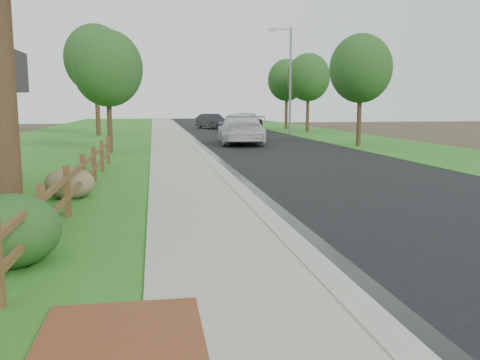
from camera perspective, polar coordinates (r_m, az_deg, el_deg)
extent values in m
plane|color=#3C3120|center=(6.19, 8.60, -13.70)|extent=(120.00, 120.00, 0.00)
cube|color=black|center=(41.01, -0.60, 5.24)|extent=(8.00, 90.00, 0.02)
cube|color=gray|center=(40.56, -6.49, 5.22)|extent=(0.40, 90.00, 0.12)
cube|color=black|center=(40.58, -6.00, 5.17)|extent=(0.50, 90.00, 0.00)
cube|color=#9D9A89|center=(40.51, -8.33, 5.16)|extent=(2.20, 90.00, 0.10)
cube|color=#24631C|center=(40.51, -11.03, 5.07)|extent=(1.60, 90.00, 0.06)
cube|color=#24631C|center=(40.96, -18.35, 4.82)|extent=(9.00, 90.00, 0.04)
cube|color=#24631C|center=(42.64, 8.64, 5.28)|extent=(6.00, 90.00, 0.04)
cube|color=brown|center=(4.99, -13.49, -18.82)|extent=(1.60, 2.40, 0.11)
cube|color=#462E17|center=(8.60, -21.31, -4.02)|extent=(0.12, 0.12, 1.10)
cube|color=#462E17|center=(10.92, -18.81, -1.34)|extent=(0.12, 0.12, 1.10)
cube|color=#462E17|center=(13.27, -17.19, 0.40)|extent=(0.12, 0.12, 1.10)
cube|color=#462E17|center=(15.63, -16.06, 1.62)|extent=(0.12, 0.12, 1.10)
cube|color=#462E17|center=(18.01, -15.23, 2.52)|extent=(0.12, 0.12, 1.10)
cube|color=#462E17|center=(20.39, -14.59, 3.20)|extent=(0.12, 0.12, 1.10)
cube|color=#462E17|center=(7.49, -23.10, -6.72)|extent=(0.08, 2.35, 0.10)
cube|color=#462E17|center=(7.40, -23.28, -3.73)|extent=(0.08, 2.35, 0.10)
cube|color=#462E17|center=(9.78, -19.88, -3.10)|extent=(0.08, 2.35, 0.10)
cube|color=#462E17|center=(9.71, -20.00, -0.78)|extent=(0.08, 2.35, 0.10)
cube|color=#462E17|center=(12.11, -17.90, -0.85)|extent=(0.08, 2.35, 0.10)
cube|color=#462E17|center=(12.05, -17.99, 1.03)|extent=(0.08, 2.35, 0.10)
cube|color=#462E17|center=(14.46, -16.57, 0.67)|extent=(0.08, 2.35, 0.10)
cube|color=#462E17|center=(14.42, -16.63, 2.24)|extent=(0.08, 2.35, 0.10)
cube|color=#462E17|center=(16.83, -15.60, 1.76)|extent=(0.08, 2.35, 0.10)
cube|color=#462E17|center=(16.79, -15.66, 3.12)|extent=(0.08, 2.35, 0.10)
cube|color=#462E17|center=(19.21, -14.88, 2.59)|extent=(0.08, 2.35, 0.10)
cube|color=#462E17|center=(19.17, -14.93, 3.77)|extent=(0.08, 2.35, 0.10)
imported|color=silver|center=(30.09, 0.06, 5.77)|extent=(2.99, 6.29, 1.77)
imported|color=black|center=(43.48, 0.38, 6.56)|extent=(2.76, 5.27, 1.71)
imported|color=black|center=(49.16, -3.16, 6.61)|extent=(3.07, 4.59, 1.43)
cylinder|color=slate|center=(40.19, 5.67, 10.94)|extent=(0.16, 0.16, 8.17)
cube|color=slate|center=(40.29, 4.75, 16.52)|extent=(1.64, 0.29, 0.11)
cube|color=slate|center=(40.00, 3.61, 16.46)|extent=(0.52, 0.25, 0.16)
ellipsoid|color=brown|center=(13.14, -18.57, -0.39)|extent=(1.47, 1.31, 0.80)
ellipsoid|color=#214A1A|center=(8.01, -24.42, -5.23)|extent=(1.80, 1.80, 1.07)
cylinder|color=#372416|center=(25.17, -14.45, 6.91)|extent=(0.24, 0.24, 3.51)
ellipsoid|color=#214A1A|center=(25.22, -14.64, 12.04)|extent=(3.28, 3.28, 3.61)
cylinder|color=#372416|center=(29.20, 13.24, 7.37)|extent=(0.26, 0.26, 3.75)
ellipsoid|color=#214A1A|center=(29.26, 13.41, 12.09)|extent=(3.43, 3.43, 3.77)
cylinder|color=#372416|center=(39.47, -15.72, 8.37)|extent=(0.34, 0.34, 4.94)
ellipsoid|color=#214A1A|center=(39.61, -15.91, 12.96)|extent=(4.56, 4.56, 5.01)
cylinder|color=#372416|center=(43.58, 7.61, 7.98)|extent=(0.27, 0.27, 4.01)
ellipsoid|color=#214A1A|center=(43.63, 7.68, 11.36)|extent=(3.63, 3.63, 3.99)
cylinder|color=#372416|center=(48.47, 5.23, 8.06)|extent=(0.28, 0.28, 4.02)
ellipsoid|color=#214A1A|center=(48.52, 5.27, 11.12)|extent=(3.55, 3.55, 3.90)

